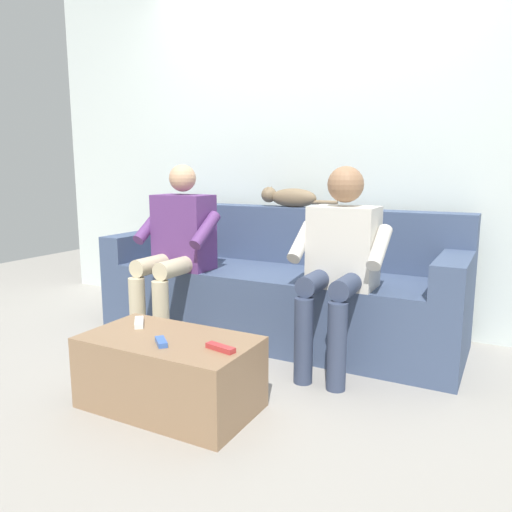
% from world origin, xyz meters
% --- Properties ---
extents(ground_plane, '(8.00, 8.00, 0.00)m').
position_xyz_m(ground_plane, '(0.00, 0.60, 0.00)').
color(ground_plane, gray).
extents(back_wall, '(4.68, 0.06, 2.79)m').
position_xyz_m(back_wall, '(0.00, -0.61, 1.40)').
color(back_wall, silver).
rests_on(back_wall, ground).
extents(couch, '(2.37, 0.77, 0.84)m').
position_xyz_m(couch, '(0.00, -0.14, 0.31)').
color(couch, '#3D4C6B').
rests_on(couch, ground).
extents(coffee_table, '(0.81, 0.45, 0.34)m').
position_xyz_m(coffee_table, '(0.00, 1.05, 0.17)').
color(coffee_table, '#8C6B4C').
rests_on(coffee_table, ground).
extents(person_left_seated, '(0.51, 0.52, 1.12)m').
position_xyz_m(person_left_seated, '(-0.54, 0.24, 0.64)').
color(person_left_seated, beige).
rests_on(person_left_seated, ground).
extents(person_right_seated, '(0.52, 0.54, 1.14)m').
position_xyz_m(person_right_seated, '(0.54, 0.26, 0.64)').
color(person_right_seated, '#5B3370').
rests_on(person_right_seated, ground).
extents(cat_on_backrest, '(0.57, 0.11, 0.14)m').
position_xyz_m(cat_on_backrest, '(0.04, -0.39, 0.91)').
color(cat_on_backrest, '#756047').
rests_on(cat_on_backrest, couch).
extents(remote_blue, '(0.11, 0.10, 0.02)m').
position_xyz_m(remote_blue, '(-0.03, 1.14, 0.35)').
color(remote_blue, '#3860B7').
rests_on(remote_blue, coffee_table).
extents(remote_red, '(0.15, 0.07, 0.02)m').
position_xyz_m(remote_red, '(-0.30, 1.08, 0.35)').
color(remote_red, '#B73333').
rests_on(remote_red, coffee_table).
extents(remote_white, '(0.12, 0.14, 0.02)m').
position_xyz_m(remote_white, '(0.25, 0.97, 0.35)').
color(remote_white, white).
rests_on(remote_white, coffee_table).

